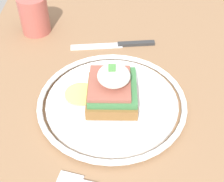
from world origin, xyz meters
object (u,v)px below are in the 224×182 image
at_px(sandwich, 112,88).
at_px(cup, 34,14).
at_px(knife, 120,45).
at_px(plate, 112,102).

relative_size(sandwich, cup, 1.50).
relative_size(knife, cup, 2.19).
bearing_deg(cup, sandwich, -142.79).
xyz_separation_m(knife, cup, (0.06, 0.19, 0.04)).
relative_size(plate, knife, 1.42).
bearing_deg(plate, sandwich, 32.27).
xyz_separation_m(plate, knife, (0.18, -0.01, -0.01)).
distance_m(plate, sandwich, 0.03).
distance_m(plate, knife, 0.18).
bearing_deg(sandwich, knife, -4.87).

